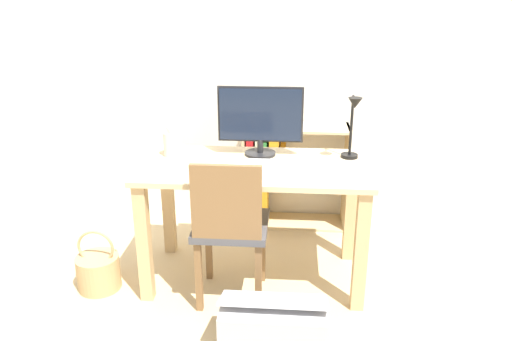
# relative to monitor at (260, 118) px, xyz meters

# --- Properties ---
(ground_plane) EXTENTS (10.00, 10.00, 0.00)m
(ground_plane) POSITION_rel_monitor_xyz_m (-0.02, -0.18, -0.96)
(ground_plane) COLOR #CCB284
(wall_back) EXTENTS (8.00, 0.05, 2.60)m
(wall_back) POSITION_rel_monitor_xyz_m (-0.02, 0.76, 0.34)
(wall_back) COLOR silver
(wall_back) RESTS_ON ground_plane
(desk) EXTENTS (1.29, 0.66, 0.73)m
(desk) POSITION_rel_monitor_xyz_m (-0.02, -0.18, -0.37)
(desk) COLOR #D8BC8C
(desk) RESTS_ON ground_plane
(monitor) EXTENTS (0.50, 0.19, 0.41)m
(monitor) POSITION_rel_monitor_xyz_m (0.00, 0.00, 0.00)
(monitor) COLOR #232326
(monitor) RESTS_ON desk
(keyboard) EXTENTS (0.38, 0.12, 0.02)m
(keyboard) POSITION_rel_monitor_xyz_m (0.03, -0.18, -0.22)
(keyboard) COLOR silver
(keyboard) RESTS_ON desk
(vase) EXTENTS (0.10, 0.10, 0.19)m
(vase) POSITION_rel_monitor_xyz_m (-0.52, -0.06, -0.15)
(vase) COLOR silver
(vase) RESTS_ON desk
(desk_lamp) EXTENTS (0.10, 0.19, 0.38)m
(desk_lamp) POSITION_rel_monitor_xyz_m (0.53, -0.07, 0.00)
(desk_lamp) COLOR black
(desk_lamp) RESTS_ON desk
(chair) EXTENTS (0.40, 0.40, 0.86)m
(chair) POSITION_rel_monitor_xyz_m (-0.13, -0.44, -0.48)
(chair) COLOR #4C4C51
(chair) RESTS_ON ground_plane
(bookshelf) EXTENTS (0.75, 0.28, 0.76)m
(bookshelf) POSITION_rel_monitor_xyz_m (0.08, 0.58, -0.57)
(bookshelf) COLOR #D8BC8C
(bookshelf) RESTS_ON ground_plane
(basket) EXTENTS (0.25, 0.25, 0.37)m
(basket) POSITION_rel_monitor_xyz_m (-0.93, -0.38, -0.85)
(basket) COLOR tan
(basket) RESTS_ON ground_plane
(storage_box) EXTENTS (0.51, 0.29, 0.33)m
(storage_box) POSITION_rel_monitor_xyz_m (0.12, -0.87, -0.82)
(storage_box) COLOR #B2B2B7
(storage_box) RESTS_ON ground_plane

